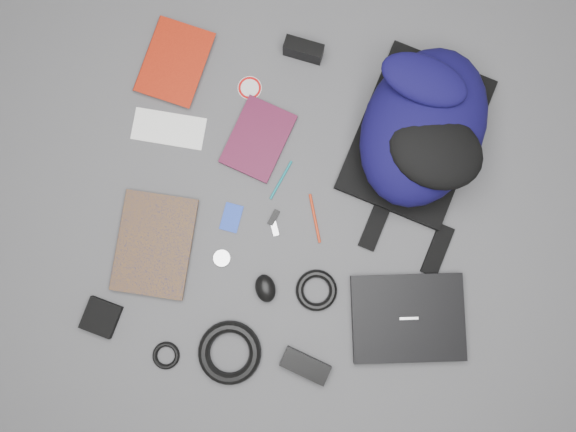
# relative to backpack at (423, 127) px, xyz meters

# --- Properties ---
(ground) EXTENTS (4.00, 4.00, 0.00)m
(ground) POSITION_rel_backpack_xyz_m (-0.34, -0.27, -0.11)
(ground) COLOR #4F4F51
(ground) RESTS_ON ground
(backpack) EXTENTS (0.48, 0.59, 0.21)m
(backpack) POSITION_rel_backpack_xyz_m (0.00, 0.00, 0.00)
(backpack) COLOR black
(backpack) RESTS_ON ground
(laptop) EXTENTS (0.34, 0.28, 0.03)m
(laptop) POSITION_rel_backpack_xyz_m (0.02, -0.52, -0.09)
(laptop) COLOR black
(laptop) RESTS_ON ground
(textbook_red) EXTENTS (0.22, 0.27, 0.03)m
(textbook_red) POSITION_rel_backpack_xyz_m (-0.81, 0.16, -0.09)
(textbook_red) COLOR #971808
(textbook_red) RESTS_ON ground
(comic_book) EXTENTS (0.22, 0.30, 0.02)m
(comic_book) POSITION_rel_backpack_xyz_m (-0.82, -0.39, -0.09)
(comic_book) COLOR #985E0A
(comic_book) RESTS_ON ground
(envelope) EXTENTS (0.22, 0.11, 0.00)m
(envelope) POSITION_rel_backpack_xyz_m (-0.72, -0.05, -0.10)
(envelope) COLOR white
(envelope) RESTS_ON ground
(dvd_case) EXTENTS (0.21, 0.25, 0.02)m
(dvd_case) POSITION_rel_backpack_xyz_m (-0.45, -0.06, -0.10)
(dvd_case) COLOR #3E0C21
(dvd_case) RESTS_ON ground
(compact_camera) EXTENTS (0.12, 0.06, 0.06)m
(compact_camera) POSITION_rel_backpack_xyz_m (-0.35, 0.21, -0.07)
(compact_camera) COLOR black
(compact_camera) RESTS_ON ground
(sticker_disc) EXTENTS (0.09, 0.09, 0.00)m
(sticker_disc) POSITION_rel_backpack_xyz_m (-0.49, 0.09, -0.10)
(sticker_disc) COLOR white
(sticker_disc) RESTS_ON ground
(pen_teal) EXTENTS (0.06, 0.12, 0.01)m
(pen_teal) POSITION_rel_backpack_xyz_m (-0.37, -0.17, -0.10)
(pen_teal) COLOR #0D6E78
(pen_teal) RESTS_ON ground
(pen_red) EXTENTS (0.05, 0.14, 0.01)m
(pen_red) POSITION_rel_backpack_xyz_m (-0.27, -0.27, -0.10)
(pen_red) COLOR red
(pen_red) RESTS_ON ground
(id_badge) EXTENTS (0.06, 0.09, 0.00)m
(id_badge) POSITION_rel_backpack_xyz_m (-0.50, -0.29, -0.10)
(id_badge) COLOR #1635AB
(id_badge) RESTS_ON ground
(usb_black) EXTENTS (0.03, 0.05, 0.01)m
(usb_black) POSITION_rel_backpack_xyz_m (-0.38, -0.28, -0.10)
(usb_black) COLOR black
(usb_black) RESTS_ON ground
(usb_silver) EXTENTS (0.03, 0.05, 0.01)m
(usb_silver) POSITION_rel_backpack_xyz_m (-0.38, -0.31, -0.10)
(usb_silver) COLOR #B1B1B3
(usb_silver) RESTS_ON ground
(mouse) EXTENTS (0.08, 0.09, 0.04)m
(mouse) POSITION_rel_backpack_xyz_m (-0.38, -0.48, -0.09)
(mouse) COLOR black
(mouse) RESTS_ON ground
(headphone_left) EXTENTS (0.06, 0.06, 0.01)m
(headphone_left) POSITION_rel_backpack_xyz_m (-0.66, -0.35, -0.10)
(headphone_left) COLOR #AFAEB0
(headphone_left) RESTS_ON ground
(headphone_right) EXTENTS (0.06, 0.06, 0.01)m
(headphone_right) POSITION_rel_backpack_xyz_m (-0.52, -0.41, -0.10)
(headphone_right) COLOR silver
(headphone_right) RESTS_ON ground
(cable_coil) EXTENTS (0.12, 0.12, 0.02)m
(cable_coil) POSITION_rel_backpack_xyz_m (-0.24, -0.47, -0.09)
(cable_coil) COLOR black
(cable_coil) RESTS_ON ground
(power_brick) EXTENTS (0.15, 0.10, 0.03)m
(power_brick) POSITION_rel_backpack_xyz_m (-0.25, -0.68, -0.09)
(power_brick) COLOR black
(power_brick) RESTS_ON ground
(power_cord_coil) EXTENTS (0.18, 0.18, 0.03)m
(power_cord_coil) POSITION_rel_backpack_xyz_m (-0.46, -0.67, -0.09)
(power_cord_coil) COLOR black
(power_cord_coil) RESTS_ON ground
(pouch) EXTENTS (0.11, 0.11, 0.02)m
(pouch) POSITION_rel_backpack_xyz_m (-0.84, -0.61, -0.09)
(pouch) COLOR black
(pouch) RESTS_ON ground
(earbud_coil) EXTENTS (0.09, 0.09, 0.01)m
(earbud_coil) POSITION_rel_backpack_xyz_m (-0.64, -0.70, -0.10)
(earbud_coil) COLOR black
(earbud_coil) RESTS_ON ground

